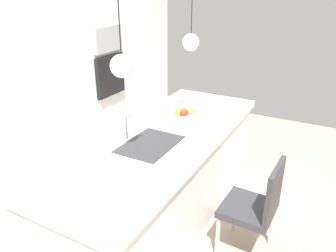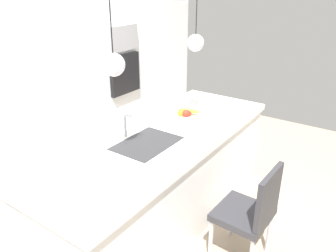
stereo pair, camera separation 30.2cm
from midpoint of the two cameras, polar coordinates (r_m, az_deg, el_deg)
floor at (r=3.46m, az=1.61°, el=-15.68°), size 6.60×6.60×0.00m
back_wall at (r=3.94m, az=-18.90°, el=9.27°), size 6.00×0.10×2.60m
kitchen_island at (r=3.18m, az=1.70°, el=-9.14°), size 2.64×0.95×0.93m
sink_basin at (r=2.80m, az=-0.56°, el=-3.14°), size 0.56×0.40×0.02m
faucet at (r=2.86m, az=-4.05°, el=0.60°), size 0.02×0.17×0.22m
fruit_bowl at (r=3.25m, az=5.64°, el=1.55°), size 0.30×0.30×0.15m
microwave at (r=4.71m, az=-5.92°, el=14.74°), size 0.54×0.08×0.34m
oven at (r=4.81m, az=-5.67°, el=8.85°), size 0.56×0.08×0.56m
chair_near at (r=2.85m, az=17.13°, el=-13.81°), size 0.45×0.43×0.90m
pendant_light_left at (r=2.30m, az=-5.59°, el=10.44°), size 0.16×0.16×0.76m
pendant_light_right at (r=3.20m, az=7.53°, el=13.99°), size 0.16×0.16×0.76m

